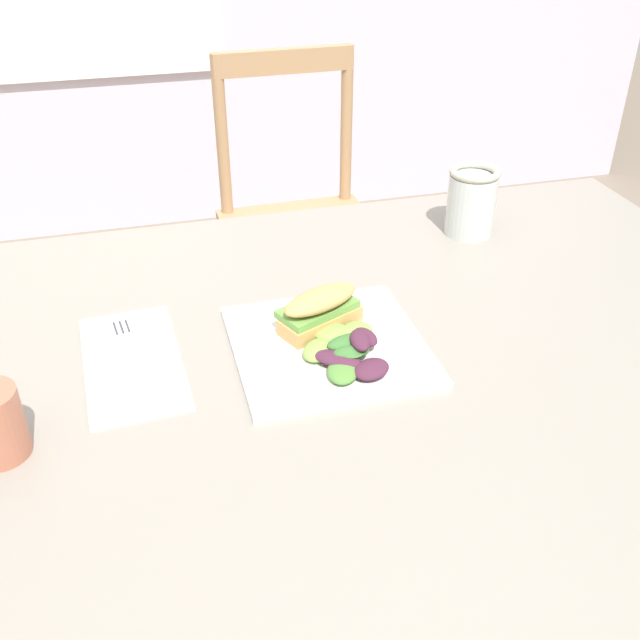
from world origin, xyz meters
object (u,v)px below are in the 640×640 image
at_px(dining_table, 360,427).
at_px(plate_lunch, 328,346).
at_px(chair_wooden_far, 300,225).
at_px(mason_jar_iced_tea, 471,204).
at_px(sandwich_half_front, 320,309).
at_px(fork_on_napkin, 130,352).

relative_size(dining_table, plate_lunch, 5.17).
xyz_separation_m(chair_wooden_far, mason_jar_iced_tea, (0.12, -0.70, 0.34)).
xyz_separation_m(plate_lunch, sandwich_half_front, (-0.00, 0.04, 0.03)).
distance_m(fork_on_napkin, mason_jar_iced_tea, 0.61).
bearing_deg(mason_jar_iced_tea, plate_lunch, -140.01).
bearing_deg(mason_jar_iced_tea, fork_on_napkin, -159.12).
relative_size(sandwich_half_front, fork_on_napkin, 0.65).
height_order(chair_wooden_far, mason_jar_iced_tea, chair_wooden_far).
distance_m(chair_wooden_far, fork_on_napkin, 1.06).
bearing_deg(mason_jar_iced_tea, dining_table, -133.82).
distance_m(plate_lunch, fork_on_napkin, 0.25).
bearing_deg(chair_wooden_far, sandwich_half_front, -101.95).
bearing_deg(chair_wooden_far, fork_on_napkin, -115.82).
height_order(dining_table, fork_on_napkin, fork_on_napkin).
relative_size(dining_table, sandwich_half_front, 10.27).
height_order(chair_wooden_far, plate_lunch, chair_wooden_far).
bearing_deg(dining_table, chair_wooden_far, 81.06).
bearing_deg(fork_on_napkin, plate_lunch, -11.89).
xyz_separation_m(dining_table, plate_lunch, (-0.04, 0.02, 0.13)).
bearing_deg(sandwich_half_front, plate_lunch, -88.75).
distance_m(dining_table, sandwich_half_front, 0.18).
distance_m(dining_table, fork_on_napkin, 0.32).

